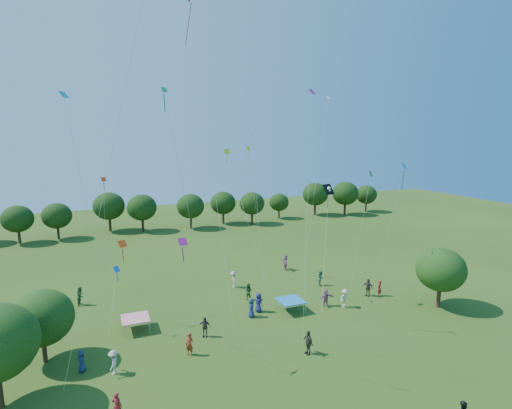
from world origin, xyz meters
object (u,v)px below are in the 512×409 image
object	(u,v)px
pirate_kite	(329,192)
near_tree_north	(41,318)
near_tree_east	(441,270)
red_high_kite	(198,72)
tent_red_stripe	(135,318)
tent_blue	(291,301)

from	to	relation	value
pirate_kite	near_tree_north	bearing A→B (deg)	-177.05
near_tree_east	red_high_kite	bearing A→B (deg)	169.01
near_tree_east	pirate_kite	size ratio (longest dim) A/B	0.56
near_tree_north	tent_red_stripe	bearing A→B (deg)	20.41
near_tree_north	near_tree_east	size ratio (longest dim) A/B	0.94
tent_red_stripe	red_high_kite	bearing A→B (deg)	-20.42
tent_red_stripe	tent_blue	bearing A→B (deg)	-7.12
tent_red_stripe	pirate_kite	xyz separation A→B (m)	(17.66, -1.18, 9.85)
near_tree_east	tent_red_stripe	size ratio (longest dim) A/B	2.59
tent_red_stripe	tent_blue	distance (m)	13.70
near_tree_east	tent_blue	xyz separation A→B (m)	(-13.36, 4.48, -2.64)
near_tree_north	red_high_kite	distance (m)	21.00
tent_red_stripe	near_tree_east	bearing A→B (deg)	-12.91
near_tree_north	tent_blue	bearing A→B (deg)	2.07
near_tree_north	tent_red_stripe	size ratio (longest dim) A/B	2.44
near_tree_north	pirate_kite	distance (m)	25.35
near_tree_east	red_high_kite	xyz separation A→B (m)	(-21.66, 4.21, 17.05)
pirate_kite	red_high_kite	size ratio (longest dim) A/B	0.41
tent_blue	pirate_kite	world-z (taller)	pirate_kite
tent_blue	red_high_kite	bearing A→B (deg)	-178.12
near_tree_east	tent_blue	bearing A→B (deg)	161.46
tent_red_stripe	tent_blue	xyz separation A→B (m)	(13.60, -1.70, 0.00)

